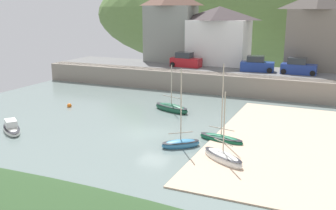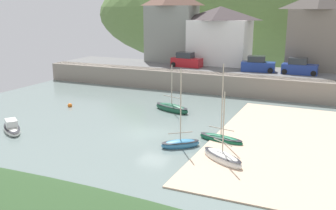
{
  "view_description": "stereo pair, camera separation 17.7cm",
  "coord_description": "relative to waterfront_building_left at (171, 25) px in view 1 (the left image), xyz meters",
  "views": [
    {
      "loc": [
        13.52,
        -27.62,
        10.17
      ],
      "look_at": [
        0.77,
        1.24,
        2.17
      ],
      "focal_mm": 41.13,
      "sensor_mm": 36.0,
      "label": 1
    },
    {
      "loc": [
        13.68,
        -27.55,
        10.17
      ],
      "look_at": [
        0.77,
        1.24,
        2.17
      ],
      "focal_mm": 41.13,
      "sensor_mm": 36.0,
      "label": 2
    }
  ],
  "objects": [
    {
      "name": "quay_seawall",
      "position": [
        9.39,
        -7.7,
        -6.35
      ],
      "size": [
        48.0,
        9.4,
        2.4
      ],
      "color": "gray",
      "rests_on": "ground"
    },
    {
      "name": "sailboat_far_left",
      "position": [
        -1.68,
        -29.87,
        -7.41
      ],
      "size": [
        3.89,
        3.3,
        1.18
      ],
      "rotation": [
        0.0,
        0.0,
        -0.63
      ],
      "color": "white",
      "rests_on": "ground"
    },
    {
      "name": "parked_car_near_slipway",
      "position": [
        4.16,
        -4.5,
        -4.5
      ],
      "size": [
        4.19,
        1.94,
        1.95
      ],
      "rotation": [
        0.0,
        0.0,
        -0.06
      ],
      "color": "#AC181F",
      "rests_on": "ground"
    },
    {
      "name": "ground",
      "position": [
        10.78,
        -34.76,
        -7.54
      ],
      "size": [
        48.0,
        41.0,
        0.61
      ],
      "color": "slate"
    },
    {
      "name": "waterfront_building_left",
      "position": [
        0.0,
        0.0,
        0.0
      ],
      "size": [
        7.3,
        4.76,
        10.4
      ],
      "color": "gray",
      "rests_on": "ground"
    },
    {
      "name": "sailboat_white_hull",
      "position": [
        12.77,
        -27.5,
        -7.42
      ],
      "size": [
        2.98,
        2.7,
        6.1
      ],
      "rotation": [
        0.0,
        0.0,
        0.68
      ],
      "color": "teal",
      "rests_on": "ground"
    },
    {
      "name": "waterfront_building_centre",
      "position": [
        7.39,
        0.0,
        -1.25
      ],
      "size": [
        8.39,
        6.01,
        7.97
      ],
      "color": "white",
      "rests_on": "ground"
    },
    {
      "name": "mooring_buoy",
      "position": [
        -2.49,
        -21.11,
        -7.56
      ],
      "size": [
        0.47,
        0.47,
        0.47
      ],
      "color": "orange",
      "rests_on": "ground"
    },
    {
      "name": "dinghy_open_wooden",
      "position": [
        16.47,
        -29.05,
        -7.39
      ],
      "size": [
        3.65,
        2.87,
        5.09
      ],
      "rotation": [
        0.0,
        0.0,
        -0.58
      ],
      "color": "white",
      "rests_on": "ground"
    },
    {
      "name": "motorboat_with_cabin",
      "position": [
        8.02,
        -18.28,
        -7.39
      ],
      "size": [
        4.41,
        2.57,
        4.92
      ],
      "rotation": [
        0.0,
        0.0,
        -0.34
      ],
      "color": "#1B5238",
      "rests_on": "ground"
    },
    {
      "name": "church_with_spire",
      "position": [
        21.16,
        4.0,
        3.0
      ],
      "size": [
        3.0,
        3.0,
        16.09
      ],
      "color": "#A08772",
      "rests_on": "ground"
    },
    {
      "name": "fishing_boat_green",
      "position": [
        15.2,
        -25.09,
        -7.44
      ],
      "size": [
        3.87,
        1.76,
        6.25
      ],
      "rotation": [
        0.0,
        0.0,
        -0.22
      ],
      "color": "#145C3B",
      "rests_on": "ground"
    },
    {
      "name": "parked_car_end_of_row",
      "position": [
        18.7,
        -4.5,
        -4.5
      ],
      "size": [
        4.13,
        1.82,
        1.95
      ],
      "rotation": [
        0.0,
        0.0,
        -0.02
      ],
      "color": "navy",
      "rests_on": "ground"
    },
    {
      "name": "waterfront_building_right",
      "position": [
        20.08,
        0.0,
        -0.34
      ],
      "size": [
        7.15,
        5.29,
        9.75
      ],
      "color": "slate",
      "rests_on": "ground"
    },
    {
      "name": "hillside_backdrop",
      "position": [
        9.94,
        30.0,
        1.02
      ],
      "size": [
        80.0,
        44.0,
        24.92
      ],
      "color": "#5C7F41",
      "rests_on": "ground"
    },
    {
      "name": "parked_car_by_wall",
      "position": [
        13.74,
        -4.5,
        -4.5
      ],
      "size": [
        4.27,
        2.17,
        1.95
      ],
      "rotation": [
        0.0,
        0.0,
        0.12
      ],
      "color": "navy",
      "rests_on": "ground"
    }
  ]
}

